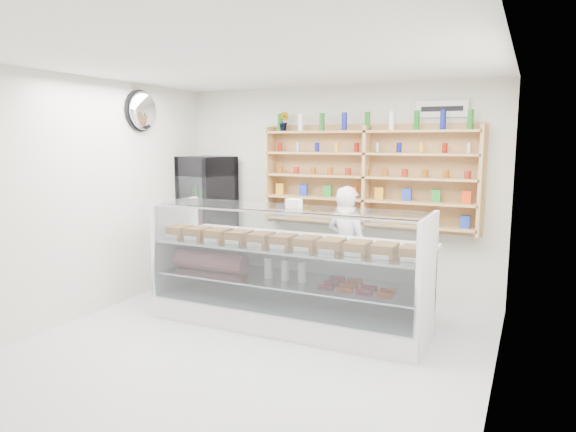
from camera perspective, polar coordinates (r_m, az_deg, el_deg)
The scene contains 8 objects.
room at distance 4.83m, azimuth -5.29°, elevation 0.42°, with size 5.00×5.00×5.00m.
display_counter at distance 5.83m, azimuth -0.03°, elevation -8.56°, with size 3.10×0.93×1.35m.
shop_worker at distance 6.41m, azimuth 6.55°, elevation -3.43°, with size 0.55×0.36×1.52m, color silver.
drinks_cooler at distance 7.67m, azimuth -8.92°, elevation -0.29°, with size 0.79×0.77×1.84m.
wall_shelving at distance 6.75m, azimuth 8.69°, elevation 4.28°, with size 2.84×0.28×1.33m.
potted_plant at distance 7.18m, azimuth -0.45°, elevation 10.45°, with size 0.14×0.12×0.26m, color #1E6626.
security_mirror at distance 7.05m, azimuth -15.80°, elevation 11.19°, with size 0.15×0.50×0.50m, color silver.
wall_sign at distance 6.67m, azimuth 16.75°, elevation 11.33°, with size 0.62×0.03×0.20m, color white.
Camera 1 is at (2.46, -4.10, 2.07)m, focal length 32.00 mm.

